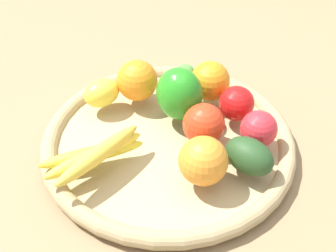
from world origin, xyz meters
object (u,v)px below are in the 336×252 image
object	(u,v)px
apple_2	(204,124)
banana_bunch	(95,155)
apple_0	(259,129)
lemon_0	(102,93)
orange_2	(210,81)
avocado	(249,156)
orange_0	(203,161)
bell_pepper	(179,94)
lime_0	(185,74)
apple_1	(236,103)
orange_1	(137,80)

from	to	relation	value
apple_2	banana_bunch	bearing A→B (deg)	91.74
apple_2	apple_0	world-z (taller)	apple_2
lemon_0	orange_2	bearing A→B (deg)	-101.04
avocado	lemon_0	world-z (taller)	avocado
orange_0	bell_pepper	bearing A→B (deg)	-4.81
avocado	apple_0	bearing A→B (deg)	-38.38
lime_0	lemon_0	world-z (taller)	lemon_0
apple_1	apple_2	bearing A→B (deg)	117.33
avocado	orange_1	world-z (taller)	orange_1
avocado	orange_0	bearing A→B (deg)	88.15
apple_2	apple_0	size ratio (longest dim) A/B	1.14
orange_2	apple_1	distance (m)	0.08
apple_0	avocado	bearing A→B (deg)	141.62
lemon_0	apple_0	xyz separation A→B (m)	(-0.19, -0.24, 0.01)
orange_0	avocado	world-z (taller)	orange_0
apple_0	lemon_0	bearing A→B (deg)	51.67
orange_0	orange_1	distance (m)	0.24
avocado	apple_2	distance (m)	0.10
apple_0	apple_1	bearing A→B (deg)	6.41
lemon_0	bell_pepper	bearing A→B (deg)	-120.51
bell_pepper	orange_2	size ratio (longest dim) A/B	1.32
banana_bunch	orange_2	size ratio (longest dim) A/B	2.35
banana_bunch	apple_0	bearing A→B (deg)	-95.76
bell_pepper	lime_0	world-z (taller)	bell_pepper
banana_bunch	apple_2	distance (m)	0.19
orange_1	orange_2	distance (m)	0.14
orange_2	apple_0	bearing A→B (deg)	-167.52
apple_2	lime_0	world-z (taller)	apple_2
lime_0	lemon_0	distance (m)	0.17
bell_pepper	apple_2	world-z (taller)	bell_pepper
apple_0	apple_2	bearing A→B (deg)	68.84
orange_0	orange_2	size ratio (longest dim) A/B	1.04
apple_1	bell_pepper	bearing A→B (deg)	70.10
orange_2	apple_1	world-z (taller)	orange_2
orange_0	apple_1	bearing A→B (deg)	-41.77
apple_2	lime_0	distance (m)	0.17
lime_0	apple_1	distance (m)	0.14
apple_2	lemon_0	distance (m)	0.21
avocado	apple_2	world-z (taller)	apple_2
orange_1	apple_0	xyz separation A→B (m)	(-0.19, -0.17, -0.01)
lime_0	apple_0	world-z (taller)	apple_0
apple_2	apple_1	size ratio (longest dim) A/B	1.13
banana_bunch	apple_0	xyz separation A→B (m)	(-0.03, -0.28, 0.01)
lemon_0	avocado	bearing A→B (deg)	-140.93
banana_bunch	lime_0	distance (m)	0.28
banana_bunch	apple_0	distance (m)	0.28
orange_0	banana_bunch	distance (m)	0.18
bell_pepper	orange_0	bearing A→B (deg)	-33.90
orange_1	apple_2	bearing A→B (deg)	-153.13
bell_pepper	apple_0	distance (m)	0.15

